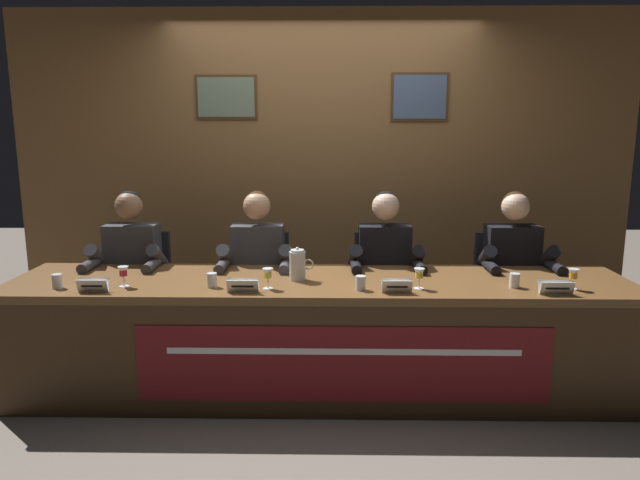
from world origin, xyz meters
TOP-DOWN VIEW (x-y plane):
  - ground_plane at (0.00, 0.00)m, footprint 12.00×12.00m
  - wall_back_panelled at (0.00, 1.34)m, footprint 5.06×0.14m
  - conference_table at (0.00, -0.12)m, footprint 3.86×0.82m
  - chair_far_left at (-1.34, 0.59)m, footprint 0.44×0.44m
  - panelist_far_left at (-1.34, 0.39)m, footprint 0.51×0.48m
  - nameplate_far_left at (-1.30, -0.31)m, footprint 0.18×0.06m
  - juice_glass_far_left at (-1.17, -0.19)m, footprint 0.06×0.06m
  - water_cup_far_left at (-1.55, -0.23)m, footprint 0.06×0.06m
  - chair_center_left at (-0.45, 0.59)m, footprint 0.44×0.44m
  - panelist_center_left at (-0.45, 0.39)m, footprint 0.51×0.48m
  - nameplate_center_left at (-0.44, -0.30)m, footprint 0.18×0.06m
  - juice_glass_center_left at (-0.30, -0.22)m, footprint 0.06×0.06m
  - water_cup_center_left at (-0.64, -0.19)m, footprint 0.06×0.06m
  - chair_center_right at (0.45, 0.59)m, footprint 0.44×0.44m
  - panelist_center_right at (0.45, 0.39)m, footprint 0.51×0.48m
  - nameplate_center_right at (0.45, -0.30)m, footprint 0.17×0.06m
  - juice_glass_center_right at (0.59, -0.21)m, footprint 0.06×0.06m
  - water_cup_center_right at (0.24, -0.24)m, footprint 0.06×0.06m
  - chair_far_right at (1.34, 0.59)m, footprint 0.44×0.44m
  - panelist_far_right at (1.34, 0.39)m, footprint 0.51×0.48m
  - nameplate_far_right at (1.35, -0.31)m, footprint 0.19×0.06m
  - juice_glass_far_right at (1.48, -0.21)m, footprint 0.06×0.06m
  - water_cup_far_right at (1.16, -0.17)m, footprint 0.06×0.06m
  - water_pitcher_central at (-0.14, -0.02)m, footprint 0.15×0.10m

SIDE VIEW (x-z plane):
  - ground_plane at x=0.00m, z-range 0.00..0.00m
  - chair_far_left at x=-1.34m, z-range -0.01..0.90m
  - chair_center_left at x=-0.45m, z-range -0.01..0.90m
  - chair_center_right at x=0.45m, z-range -0.01..0.90m
  - chair_far_right at x=1.34m, z-range -0.01..0.90m
  - conference_table at x=0.00m, z-range 0.14..0.88m
  - panelist_far_left at x=-1.34m, z-range 0.10..1.34m
  - panelist_center_left at x=-0.45m, z-range 0.10..1.34m
  - panelist_center_right at x=0.45m, z-range 0.10..1.34m
  - panelist_far_right at x=1.34m, z-range 0.10..1.34m
  - water_cup_far_left at x=-1.55m, z-range 0.73..0.82m
  - water_cup_center_left at x=-0.64m, z-range 0.73..0.82m
  - water_cup_center_right at x=0.24m, z-range 0.73..0.82m
  - water_cup_far_right at x=1.16m, z-range 0.73..0.82m
  - nameplate_center_right at x=0.45m, z-range 0.74..0.82m
  - nameplate_far_left at x=-1.30m, z-range 0.74..0.82m
  - nameplate_center_left at x=-0.44m, z-range 0.74..0.82m
  - nameplate_far_right at x=1.35m, z-range 0.74..0.82m
  - juice_glass_far_left at x=-1.17m, z-range 0.76..0.89m
  - juice_glass_center_left at x=-0.30m, z-range 0.76..0.89m
  - juice_glass_center_right at x=0.59m, z-range 0.76..0.89m
  - juice_glass_far_right at x=1.48m, z-range 0.76..0.89m
  - water_pitcher_central at x=-0.14m, z-range 0.73..0.94m
  - wall_back_panelled at x=0.00m, z-range 0.00..2.60m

